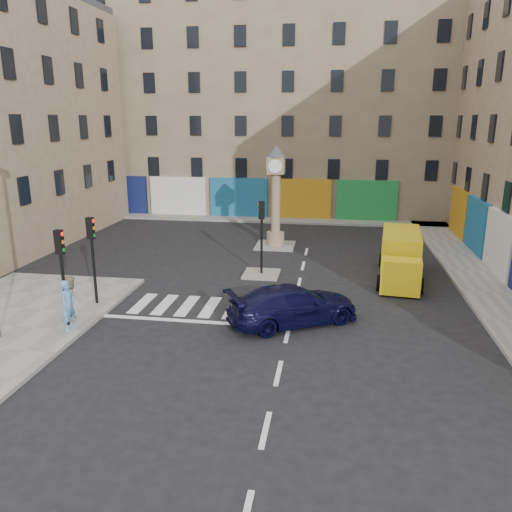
% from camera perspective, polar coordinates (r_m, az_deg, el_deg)
% --- Properties ---
extents(ground, '(120.00, 120.00, 0.00)m').
position_cam_1_polar(ground, '(17.88, 3.31, -10.18)').
color(ground, black).
rests_on(ground, ground).
extents(sidewalk_right, '(2.60, 30.00, 0.15)m').
position_cam_1_polar(sidewalk_right, '(28.10, 23.41, -1.67)').
color(sidewalk_right, gray).
rests_on(sidewalk_right, ground).
extents(sidewalk_far, '(32.00, 2.40, 0.15)m').
position_cam_1_polar(sidewalk_far, '(39.40, 0.73, 4.23)').
color(sidewalk_far, gray).
rests_on(sidewalk_far, ground).
extents(island_near, '(1.80, 1.80, 0.12)m').
position_cam_1_polar(island_near, '(25.48, 0.63, -2.07)').
color(island_near, gray).
rests_on(island_near, ground).
extents(island_far, '(2.40, 2.40, 0.12)m').
position_cam_1_polar(island_far, '(31.21, 2.22, 1.20)').
color(island_far, gray).
rests_on(island_far, ground).
extents(building_far, '(32.00, 10.00, 17.00)m').
position_cam_1_polar(building_far, '(44.40, 1.88, 16.42)').
color(building_far, '#857959').
rests_on(building_far, ground).
extents(traffic_light_left_near, '(0.28, 0.22, 3.70)m').
position_cam_1_polar(traffic_light_left_near, '(19.65, -21.35, -0.70)').
color(traffic_light_left_near, black).
rests_on(traffic_light_left_near, sidewalk_left).
extents(traffic_light_left_far, '(0.28, 0.22, 3.70)m').
position_cam_1_polar(traffic_light_left_far, '(21.67, -18.24, 1.03)').
color(traffic_light_left_far, black).
rests_on(traffic_light_left_far, sidewalk_left).
extents(traffic_light_island, '(0.28, 0.22, 3.70)m').
position_cam_1_polar(traffic_light_island, '(24.84, 0.64, 3.51)').
color(traffic_light_island, black).
rests_on(traffic_light_island, island_near).
extents(clock_pillar, '(1.20, 1.20, 6.10)m').
position_cam_1_polar(clock_pillar, '(30.54, 2.28, 7.56)').
color(clock_pillar, '#9F8268').
rests_on(clock_pillar, island_far).
extents(navy_sedan, '(5.53, 4.45, 1.50)m').
position_cam_1_polar(navy_sedan, '(19.48, 4.27, -5.57)').
color(navy_sedan, black).
rests_on(navy_sedan, ground).
extents(yellow_van, '(2.56, 6.22, 2.20)m').
position_cam_1_polar(yellow_van, '(25.91, 16.18, -0.01)').
color(yellow_van, yellow).
rests_on(yellow_van, ground).
extents(pedestrian_blue, '(0.49, 0.72, 1.91)m').
position_cam_1_polar(pedestrian_blue, '(19.67, -20.66, -5.27)').
color(pedestrian_blue, '#558DC3').
rests_on(pedestrian_blue, sidewalk_left).
extents(pedestrian_tan, '(0.90, 1.02, 1.76)m').
position_cam_1_polar(pedestrian_tan, '(20.60, -20.28, -4.51)').
color(pedestrian_tan, '#9D8860').
rests_on(pedestrian_tan, sidewalk_left).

